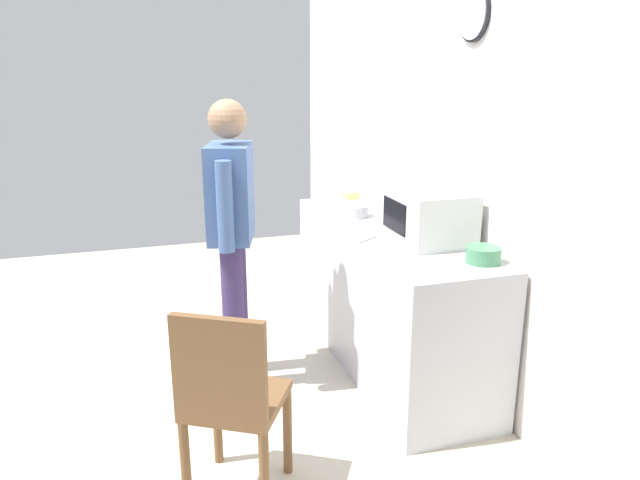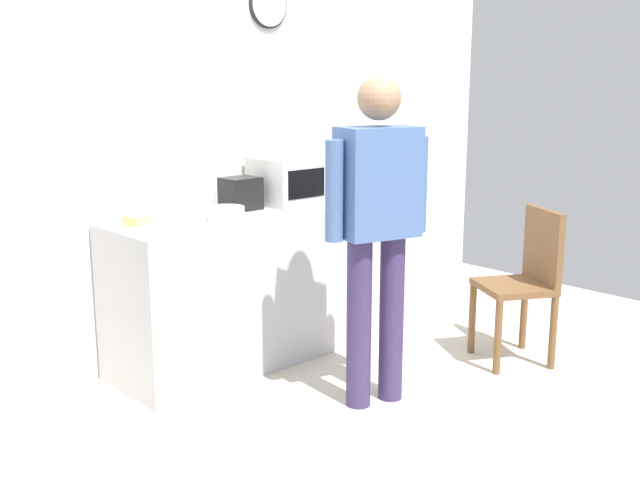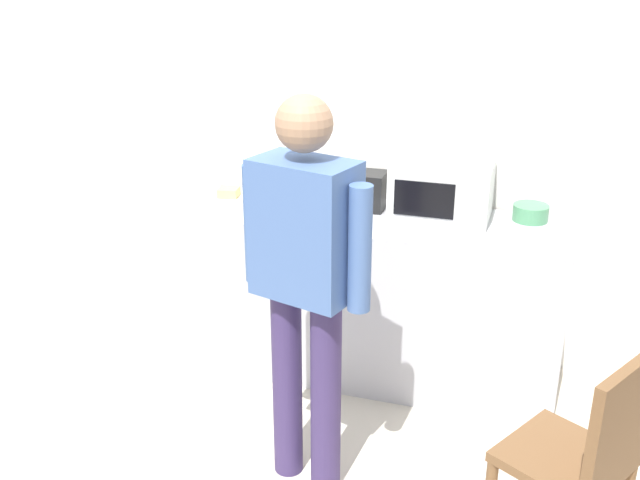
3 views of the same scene
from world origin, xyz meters
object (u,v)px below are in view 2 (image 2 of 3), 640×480
spoon_utensil (216,208)px  wooden_chair (526,278)px  sandwich_plate (137,224)px  toaster (241,194)px  person_standing (377,217)px  cereal_bowl (334,188)px  fork_utensil (316,211)px  salad_bowl (226,214)px  mixing_bowl (195,209)px  microwave (294,180)px

spoon_utensil → wooden_chair: bearing=-49.8°
sandwich_plate → toaster: size_ratio=1.09×
person_standing → wooden_chair: person_standing is taller
toaster → spoon_utensil: (-0.09, 0.15, -0.10)m
sandwich_plate → person_standing: person_standing is taller
cereal_bowl → fork_utensil: 0.71m
spoon_utensil → salad_bowl: bearing=-117.0°
mixing_bowl → spoon_utensil: (0.22, 0.10, -0.03)m
microwave → cereal_bowl: (0.45, 0.08, -0.11)m
salad_bowl → spoon_utensil: salad_bowl is taller
mixing_bowl → wooden_chair: (1.46, -1.35, -0.42)m
sandwich_plate → cereal_bowl: (1.63, 0.14, 0.02)m
salad_bowl → person_standing: 0.93m
mixing_bowl → fork_utensil: bearing=-33.5°
person_standing → fork_utensil: bearing=70.5°
person_standing → microwave: bearing=70.7°
cereal_bowl → spoon_utensil: size_ratio=1.06×
salad_bowl → toaster: bearing=39.6°
sandwich_plate → salad_bowl: salad_bowl is taller
sandwich_plate → wooden_chair: 2.31m
sandwich_plate → toaster: toaster is taller
mixing_bowl → wooden_chair: bearing=-42.9°
toaster → mixing_bowl: bearing=172.3°
microwave → toaster: microwave is taller
sandwich_plate → spoon_utensil: sandwich_plate is taller
spoon_utensil → microwave: bearing=-18.5°
spoon_utensil → wooden_chair: 1.95m
microwave → fork_utensil: 0.39m
salad_bowl → fork_utensil: 0.59m
microwave → wooden_chair: microwave is taller
mixing_bowl → microwave: bearing=-5.0°
toaster → fork_utensil: toaster is taller
sandwich_plate → person_standing: 1.30m
microwave → wooden_chair: bearing=-60.3°
salad_bowl → cereal_bowl: cereal_bowl is taller
mixing_bowl → person_standing: 1.20m
microwave → salad_bowl: size_ratio=2.42×
fork_utensil → person_standing: (-0.26, -0.75, 0.10)m
mixing_bowl → wooden_chair: mixing_bowl is taller
sandwich_plate → person_standing: bearing=-52.3°
fork_utensil → wooden_chair: 1.34m
microwave → salad_bowl: 0.73m
person_standing → wooden_chair: 1.23m
microwave → spoon_utensil: size_ratio=2.94×
cereal_bowl → salad_bowl: bearing=-165.7°
microwave → sandwich_plate: microwave is taller
cereal_bowl → toaster: size_ratio=0.82×
mixing_bowl → cereal_bowl: bearing=1.0°
fork_utensil → wooden_chair: (0.85, -0.95, -0.39)m
salad_bowl → fork_utensil: bearing=-12.9°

